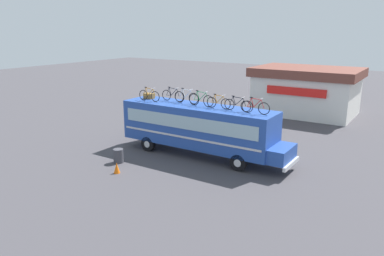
% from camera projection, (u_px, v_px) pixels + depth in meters
% --- Properties ---
extents(ground_plane, '(120.00, 120.00, 0.00)m').
position_uv_depth(ground_plane, '(197.00, 155.00, 24.22)').
color(ground_plane, '#423F44').
extents(bus, '(11.29, 2.52, 3.22)m').
position_uv_depth(bus, '(200.00, 127.00, 23.65)').
color(bus, '#23479E').
rests_on(bus, ground).
extents(luggage_bag_1, '(0.67, 0.45, 0.36)m').
position_uv_depth(luggage_bag_1, '(149.00, 96.00, 25.75)').
color(luggage_bag_1, olive).
rests_on(luggage_bag_1, bus).
extents(rooftop_bicycle_1, '(1.69, 0.44, 0.92)m').
position_uv_depth(rooftop_bicycle_1, '(149.00, 95.00, 24.80)').
color(rooftop_bicycle_1, black).
rests_on(rooftop_bicycle_1, bus).
extents(rooftop_bicycle_2, '(1.73, 0.44, 0.93)m').
position_uv_depth(rooftop_bicycle_2, '(173.00, 95.00, 24.77)').
color(rooftop_bicycle_2, black).
rests_on(rooftop_bicycle_2, bus).
extents(rooftop_bicycle_3, '(1.80, 0.44, 0.96)m').
position_uv_depth(rooftop_bicycle_3, '(186.00, 97.00, 24.05)').
color(rooftop_bicycle_3, black).
rests_on(rooftop_bicycle_3, bus).
extents(rooftop_bicycle_4, '(1.75, 0.44, 0.96)m').
position_uv_depth(rooftop_bicycle_4, '(201.00, 100.00, 23.17)').
color(rooftop_bicycle_4, black).
rests_on(rooftop_bicycle_4, bus).
extents(rooftop_bicycle_5, '(1.61, 0.44, 0.86)m').
position_uv_depth(rooftop_bicycle_5, '(218.00, 102.00, 22.52)').
color(rooftop_bicycle_5, black).
rests_on(rooftop_bicycle_5, bus).
extents(rooftop_bicycle_6, '(1.71, 0.44, 0.87)m').
position_uv_depth(rooftop_bicycle_6, '(237.00, 105.00, 21.84)').
color(rooftop_bicycle_6, black).
rests_on(rooftop_bicycle_6, bus).
extents(rooftop_bicycle_7, '(1.70, 0.44, 0.93)m').
position_uv_depth(rooftop_bicycle_7, '(255.00, 107.00, 21.12)').
color(rooftop_bicycle_7, black).
rests_on(rooftop_bicycle_7, bus).
extents(roadside_building, '(9.39, 6.60, 4.34)m').
position_uv_depth(roadside_building, '(306.00, 90.00, 35.33)').
color(roadside_building, silver).
rests_on(roadside_building, ground).
extents(trash_bin, '(0.60, 0.60, 0.84)m').
position_uv_depth(trash_bin, '(118.00, 156.00, 22.75)').
color(trash_bin, '#3F3F47').
rests_on(trash_bin, ground).
extents(traffic_cone, '(0.35, 0.35, 0.62)m').
position_uv_depth(traffic_cone, '(117.00, 168.00, 21.10)').
color(traffic_cone, orange).
rests_on(traffic_cone, ground).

